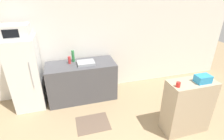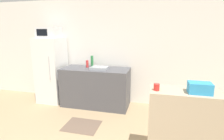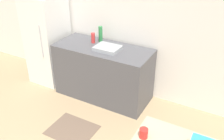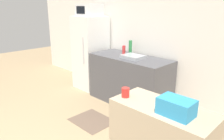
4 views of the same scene
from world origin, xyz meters
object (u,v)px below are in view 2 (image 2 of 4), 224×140
bottle_short (87,64)px  basket (200,88)px  microwave (49,32)px  refrigerator (52,70)px  jar (157,87)px  bottle_tall (92,61)px

bottle_short → basket: size_ratio=0.67×
microwave → basket: size_ratio=1.98×
microwave → basket: microwave is taller
microwave → basket: 3.62m
refrigerator → microwave: microwave is taller
basket → jar: bearing=-178.1°
bottle_short → jar: (1.66, -1.81, 0.10)m
bottle_short → basket: bearing=-39.7°
bottle_short → jar: bearing=-47.5°
bottle_tall → bottle_short: size_ratio=1.60×
microwave → jar: bearing=-33.5°
refrigerator → basket: (3.12, -1.72, 0.32)m
microwave → jar: size_ratio=5.99×
basket → jar: 0.50m
bottle_tall → refrigerator: bearing=-171.5°
basket → jar: basket is taller
refrigerator → jar: (2.62, -1.74, 0.30)m
bottle_tall → basket: 2.79m
microwave → bottle_short: bearing=4.3°
refrigerator → microwave: bearing=-108.3°
bottle_short → microwave: bearing=-175.7°
bottle_tall → jar: size_ratio=3.23×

